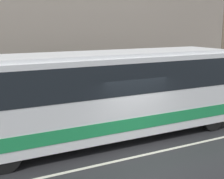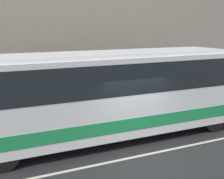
% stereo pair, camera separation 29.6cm
% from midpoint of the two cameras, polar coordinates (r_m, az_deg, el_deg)
% --- Properties ---
extents(ground_plane, '(60.00, 60.00, 0.00)m').
position_cam_midpoint_polar(ground_plane, '(10.91, 6.86, -11.79)').
color(ground_plane, '#262628').
extents(sidewalk, '(60.00, 2.80, 0.12)m').
position_cam_midpoint_polar(sidewalk, '(15.43, -4.04, -4.39)').
color(sidewalk, gray).
rests_on(sidewalk, ground_plane).
extents(building_facade, '(60.00, 0.35, 10.44)m').
position_cam_midpoint_polar(building_facade, '(16.29, -6.40, 14.11)').
color(building_facade, gray).
rests_on(building_facade, ground_plane).
extents(lane_stripe, '(54.00, 0.14, 0.01)m').
position_cam_midpoint_polar(lane_stripe, '(10.91, 6.87, -11.77)').
color(lane_stripe, beige).
rests_on(lane_stripe, ground_plane).
extents(transit_bus, '(12.35, 2.61, 3.35)m').
position_cam_midpoint_polar(transit_bus, '(11.66, -1.14, -0.40)').
color(transit_bus, white).
rests_on(transit_bus, ground_plane).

